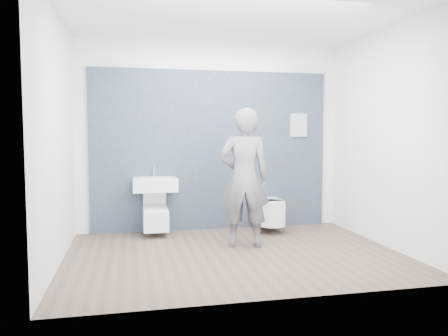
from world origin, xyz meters
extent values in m
plane|color=brown|center=(0.00, 0.00, 0.00)|extent=(4.00, 4.00, 0.00)
plane|color=white|center=(0.00, 1.50, 1.40)|extent=(4.00, 0.00, 4.00)
plane|color=white|center=(0.00, -1.50, 1.40)|extent=(4.00, 0.00, 4.00)
plane|color=white|center=(-2.00, 0.00, 1.40)|extent=(0.00, 3.00, 3.00)
plane|color=white|center=(2.00, 0.00, 1.40)|extent=(0.00, 3.00, 3.00)
plane|color=white|center=(0.00, 0.00, 2.80)|extent=(4.00, 4.00, 0.00)
cube|color=black|center=(0.00, 1.47, 0.00)|extent=(3.60, 0.06, 2.40)
cube|color=white|center=(-0.88, 1.21, 0.73)|extent=(0.62, 0.47, 0.19)
cube|color=silver|center=(-0.88, 1.19, 0.82)|extent=(0.43, 0.31, 0.03)
cylinder|color=silver|center=(-0.88, 1.38, 0.90)|extent=(0.02, 0.02, 0.16)
cylinder|color=silver|center=(-0.88, 1.33, 0.97)|extent=(0.02, 0.10, 0.02)
cylinder|color=silver|center=(-0.88, 1.42, 0.58)|extent=(0.04, 0.04, 0.12)
cube|color=white|center=(-0.88, 1.19, 0.24)|extent=(0.35, 0.50, 0.29)
cylinder|color=silver|center=(-0.88, 1.15, 0.37)|extent=(0.25, 0.25, 0.03)
cube|color=white|center=(-0.88, 1.15, 0.39)|extent=(0.33, 0.40, 0.02)
cube|color=white|center=(-0.88, 1.31, 0.57)|extent=(0.33, 0.18, 0.34)
cube|color=silver|center=(-0.88, 1.41, 0.13)|extent=(0.09, 0.06, 0.08)
cube|color=white|center=(0.80, 1.21, 0.28)|extent=(0.40, 0.47, 0.33)
cylinder|color=white|center=(0.80, 0.97, 0.28)|extent=(0.40, 0.40, 0.33)
cube|color=white|center=(0.80, 1.17, 0.46)|extent=(0.38, 0.44, 0.03)
cylinder|color=white|center=(0.80, 0.95, 0.46)|extent=(0.38, 0.38, 0.03)
cube|color=silver|center=(0.80, 1.41, 0.15)|extent=(0.11, 0.06, 0.08)
cube|color=white|center=(1.38, 1.43, 0.00)|extent=(0.27, 0.03, 0.36)
imported|color=slate|center=(0.21, 0.33, 0.89)|extent=(0.72, 0.54, 1.78)
camera|label=1|loc=(-1.22, -5.04, 1.45)|focal=35.00mm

